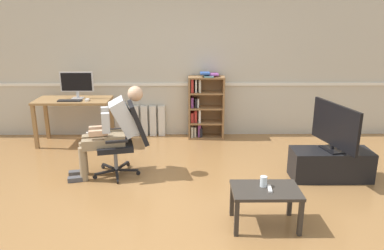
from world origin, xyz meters
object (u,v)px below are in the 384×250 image
Objects in this scene: radiator at (140,121)px; spare_remote at (270,189)px; computer_desk at (74,106)px; tv_screen at (335,127)px; office_chair at (125,137)px; drinking_glass at (264,181)px; imac_monitor at (77,83)px; bookshelf at (204,107)px; keyboard at (70,101)px; person_seated at (112,129)px; coffee_table at (266,194)px; tv_stand at (330,164)px; computer_mouse at (87,100)px.

radiator is 5.89× the size of spare_remote.
tv_screen reaches higher than computer_desk.
drinking_glass is (1.60, -1.26, -0.06)m from office_chair.
imac_monitor is 0.47× the size of bookshelf.
radiator is (1.04, 0.53, -0.49)m from keyboard.
imac_monitor is at bearing 134.95° from drinking_glass.
spare_remote is at bearing 41.27° from person_seated.
computer_desk reaches higher than radiator.
radiator is at bearing 118.89° from coffee_table.
drinking_glass is (-0.01, 0.06, 0.12)m from coffee_table.
office_chair is 2.10m from coffee_table.
keyboard is 3.58m from drinking_glass.
keyboard reaches higher than coffee_table.
drinking_glass is (2.65, -2.52, -0.18)m from computer_desk.
office_chair reaches higher than keyboard.
drinking_glass is at bearing 104.40° from coffee_table.
imac_monitor reaches higher than tv_stand.
radiator is 3.29m from tv_stand.
computer_desk is 1.57m from person_seated.
computer_mouse reaches higher than radiator.
spare_remote is (1.66, -1.34, -0.11)m from office_chair.
drinking_glass reaches higher than tv_stand.
imac_monitor is at bearing -174.22° from bookshelf.
drinking_glass is (1.76, -1.22, -0.18)m from person_seated.
imac_monitor is at bearing 53.44° from tv_screen.
tv_screen reaches higher than spare_remote.
radiator is 0.98× the size of tv_screen.
drinking_glass is at bearing -45.11° from computer_mouse.
keyboard is 0.31× the size of person_seated.
office_chair is (0.78, -1.14, -0.24)m from computer_mouse.
keyboard is at bearing 137.68° from coffee_table.
imac_monitor reaches higher than tv_screen.
spare_remote reaches higher than tv_stand.
computer_desk is 1.64m from office_chair.
computer_mouse is 1.40m from office_chair.
coffee_table is (-1.09, -1.12, -0.37)m from tv_screen.
computer_mouse is 0.92× the size of drinking_glass.
spare_remote is (2.70, -2.59, -0.22)m from computer_desk.
computer_mouse is at bearing 134.38° from coffee_table.
imac_monitor is 4.08m from tv_stand.
drinking_glass is at bearing 129.25° from spare_remote.
person_seated is at bearing -90.00° from office_chair.
tv_stand is at bearing -22.48° from imac_monitor.
person_seated reaches higher than radiator.
keyboard is at bearing 160.79° from tv_stand.
tv_screen is 1.32× the size of coffee_table.
computer_mouse reaches higher than computer_desk.
computer_desk reaches higher than spare_remote.
imac_monitor is 0.33m from keyboard.
computer_mouse is 0.09× the size of bookshelf.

